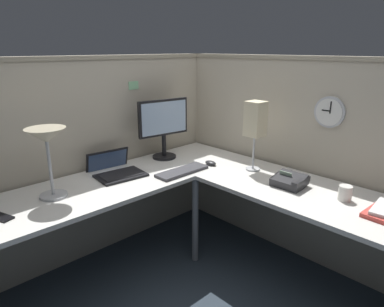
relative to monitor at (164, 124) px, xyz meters
name	(u,v)px	position (x,y,z in m)	size (l,w,h in m)	color
ground_plane	(195,277)	(-0.26, -0.64, -1.02)	(6.80, 6.80, 0.00)	#2D3842
cubicle_wall_back	(84,160)	(-0.62, 0.23, -0.23)	(2.57, 0.12, 1.58)	#B7AD99
cubicle_wall_right	(297,159)	(0.61, -0.90, -0.23)	(0.12, 2.37, 1.58)	#B7AD99
desk	(184,208)	(-0.40, -0.69, -0.39)	(2.35, 2.15, 0.73)	silver
monitor	(164,124)	(0.00, 0.00, 0.00)	(0.46, 0.20, 0.50)	black
laptop	(115,170)	(-0.51, -0.03, -0.27)	(0.38, 0.41, 0.22)	black
keyboard	(182,171)	(-0.14, -0.38, -0.28)	(0.43, 0.14, 0.02)	#38383D
computer_mouse	(211,163)	(0.15, -0.41, -0.28)	(0.06, 0.10, 0.03)	#232326
desk_lamp_dome	(47,141)	(-1.02, -0.13, 0.07)	(0.24, 0.24, 0.44)	#B7BABF
cell_phone	(1,217)	(-1.35, -0.21, -0.29)	(0.07, 0.14, 0.01)	black
office_phone	(290,181)	(0.21, -1.09, -0.26)	(0.20, 0.21, 0.11)	#232326
desk_lamp_paper	(255,121)	(0.30, -0.71, 0.09)	(0.13, 0.13, 0.53)	#B7BABF
coffee_mug	(345,193)	(0.25, -1.44, -0.25)	(0.08, 0.08, 0.10)	silver
wall_clock	(330,112)	(0.56, -1.15, 0.18)	(0.04, 0.22, 0.22)	#B7BABF
pinned_note_middle	(134,85)	(-0.16, 0.18, 0.32)	(0.09, 0.00, 0.07)	#8CCC99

